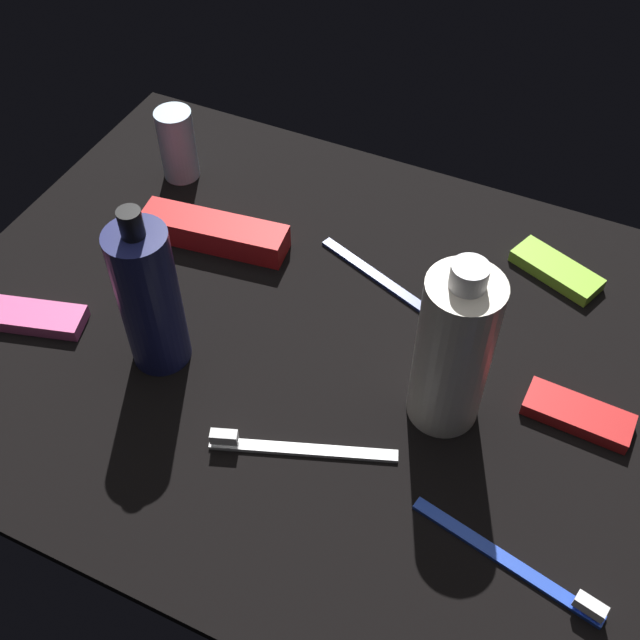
# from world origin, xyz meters

# --- Properties ---
(ground_plane) EXTENTS (0.84, 0.64, 0.01)m
(ground_plane) POSITION_xyz_m (0.00, 0.00, -0.01)
(ground_plane) COLOR black
(lotion_bottle) EXTENTS (0.06, 0.06, 0.20)m
(lotion_bottle) POSITION_xyz_m (0.14, 0.09, 0.09)
(lotion_bottle) COLOR #1A1E51
(lotion_bottle) RESTS_ON ground_plane
(bodywash_bottle) EXTENTS (0.07, 0.07, 0.20)m
(bodywash_bottle) POSITION_xyz_m (-0.15, 0.03, 0.09)
(bodywash_bottle) COLOR silver
(bodywash_bottle) RESTS_ON ground_plane
(deodorant_stick) EXTENTS (0.05, 0.05, 0.09)m
(deodorant_stick) POSITION_xyz_m (0.28, -0.18, 0.05)
(deodorant_stick) COLOR silver
(deodorant_stick) RESTS_ON ground_plane
(toothbrush_navy) EXTENTS (0.17, 0.07, 0.02)m
(toothbrush_navy) POSITION_xyz_m (-0.04, -0.10, 0.01)
(toothbrush_navy) COLOR navy
(toothbrush_navy) RESTS_ON ground_plane
(toothbrush_blue) EXTENTS (0.18, 0.05, 0.02)m
(toothbrush_blue) POSITION_xyz_m (-0.26, 0.16, 0.01)
(toothbrush_blue) COLOR blue
(toothbrush_blue) RESTS_ON ground_plane
(toothbrush_white) EXTENTS (0.17, 0.07, 0.02)m
(toothbrush_white) POSITION_xyz_m (-0.03, 0.14, 0.01)
(toothbrush_white) COLOR white
(toothbrush_white) RESTS_ON ground_plane
(toothpaste_box_red) EXTENTS (0.18, 0.07, 0.03)m
(toothpaste_box_red) POSITION_xyz_m (0.18, -0.08, 0.02)
(toothpaste_box_red) COLOR red
(toothpaste_box_red) RESTS_ON ground_plane
(snack_bar_pink) EXTENTS (0.11, 0.07, 0.01)m
(snack_bar_pink) POSITION_xyz_m (0.29, 0.11, 0.01)
(snack_bar_pink) COLOR #E55999
(snack_bar_pink) RESTS_ON ground_plane
(snack_bar_red) EXTENTS (0.11, 0.04, 0.01)m
(snack_bar_red) POSITION_xyz_m (-0.27, -0.01, 0.01)
(snack_bar_red) COLOR red
(snack_bar_red) RESTS_ON ground_plane
(snack_bar_lime) EXTENTS (0.11, 0.07, 0.01)m
(snack_bar_lime) POSITION_xyz_m (-0.20, -0.20, 0.01)
(snack_bar_lime) COLOR #8CD133
(snack_bar_lime) RESTS_ON ground_plane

